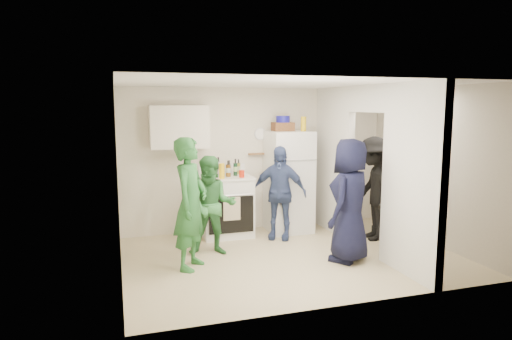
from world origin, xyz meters
The scene contains 36 objects.
floor centered at (0.00, 0.00, 0.00)m, with size 4.80×4.80×0.00m, color tan.
wall_back centered at (0.00, 1.70, 1.25)m, with size 4.80×4.80×0.00m, color silver.
wall_front centered at (0.00, -1.70, 1.25)m, with size 4.80×4.80×0.00m, color silver.
wall_left centered at (-2.40, 0.00, 1.25)m, with size 3.40×3.40×0.00m, color silver.
wall_right centered at (2.40, 0.00, 1.25)m, with size 3.40×3.40×0.00m, color silver.
ceiling centered at (0.00, 0.00, 2.50)m, with size 4.80×4.80×0.00m, color white.
partition_pier_back centered at (1.20, 1.10, 1.25)m, with size 0.12×1.20×2.50m, color silver.
partition_pier_front centered at (1.20, -1.10, 1.25)m, with size 0.12×1.20×2.50m, color silver.
partition_header centered at (1.20, 0.00, 2.30)m, with size 0.12×1.00×0.40m, color silver.
stove centered at (-0.66, 1.37, 0.51)m, with size 0.86×0.71×1.02m, color white.
upper_cabinet centered at (-1.40, 1.52, 1.85)m, with size 0.95×0.34×0.70m, color silver.
fridge centered at (0.46, 1.34, 0.88)m, with size 0.73×0.70×1.76m, color white.
wicker_basket centered at (0.36, 1.39, 1.84)m, with size 0.35×0.25×0.15m, color brown.
blue_bowl centered at (0.36, 1.39, 1.97)m, with size 0.24×0.24×0.11m, color #161490.
yellow_cup_stack_top centered at (0.68, 1.24, 1.89)m, with size 0.09×0.09×0.25m, color yellow.
wall_clock centered at (0.05, 1.68, 1.70)m, with size 0.22×0.22×0.03m, color white.
spice_shelf centered at (0.00, 1.65, 1.35)m, with size 0.35×0.08×0.03m, color olive.
nook_window centered at (2.38, 0.20, 1.65)m, with size 0.03×0.70×0.80m, color black.
nook_window_frame centered at (2.36, 0.20, 1.65)m, with size 0.04×0.76×0.86m, color white.
nook_valance centered at (2.34, 0.20, 2.00)m, with size 0.04×0.82×0.18m, color white.
yellow_cup_stack_stove centered at (-0.78, 1.15, 1.15)m, with size 0.09×0.09×0.25m, color yellow.
red_cup centered at (-0.44, 1.17, 1.08)m, with size 0.09×0.09×0.12m, color red.
person_green_left centered at (-1.48, -0.01, 0.89)m, with size 0.65×0.43×1.79m, color #2B6B30.
person_green_center centered at (-1.08, 0.47, 0.74)m, with size 0.72×0.56×1.48m, color #387F41.
person_denim centered at (0.14, 0.94, 0.77)m, with size 0.91×0.38×1.55m, color #3C4784.
person_navy centered at (0.72, -0.38, 0.87)m, with size 0.85×0.56×1.75m, color black.
person_nook centered at (1.61, 0.45, 0.85)m, with size 1.10×0.63×1.70m, color black.
bottle_a centered at (-0.94, 1.47, 1.18)m, with size 0.07×0.07×0.32m, color brown.
bottle_b centered at (-0.84, 1.30, 1.15)m, with size 0.07×0.07×0.25m, color #194D1F.
bottle_c centered at (-0.75, 1.51, 1.18)m, with size 0.07×0.07×0.31m, color #ADB5BB.
bottle_d centered at (-0.63, 1.32, 1.16)m, with size 0.08×0.08×0.27m, color brown.
bottle_e centered at (-0.56, 1.54, 1.14)m, with size 0.07×0.07×0.25m, color #929AA2.
bottle_f centered at (-0.49, 1.38, 1.16)m, with size 0.07×0.07×0.29m, color #12331D.
bottle_g centered at (-0.39, 1.53, 1.15)m, with size 0.06×0.06×0.26m, color olive.
bottle_h centered at (-0.94, 1.27, 1.18)m, with size 0.06×0.06×0.32m, color silver.
bottle_i centered at (-0.60, 1.46, 1.15)m, with size 0.08×0.08×0.25m, color #53440E.
Camera 1 is at (-2.41, -6.00, 2.21)m, focal length 32.00 mm.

